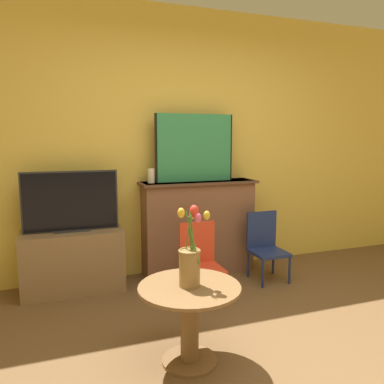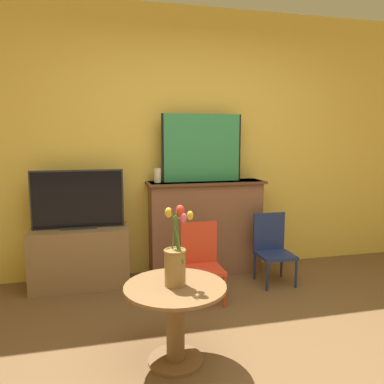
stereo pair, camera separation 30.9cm
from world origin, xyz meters
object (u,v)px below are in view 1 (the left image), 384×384
(vase_tulips, at_px, (190,259))
(chair_red, at_px, (200,259))
(chair_blue, at_px, (265,244))
(painting, at_px, (195,148))
(tv_monitor, at_px, (71,202))

(vase_tulips, bearing_deg, chair_red, 65.48)
(chair_red, xyz_separation_m, vase_tulips, (-0.40, -0.87, 0.32))
(chair_red, bearing_deg, chair_blue, 16.39)
(painting, height_order, chair_red, painting)
(painting, bearing_deg, vase_tulips, -110.84)
(painting, distance_m, chair_red, 1.15)
(painting, height_order, tv_monitor, painting)
(painting, bearing_deg, tv_monitor, -176.74)
(chair_blue, distance_m, vase_tulips, 1.64)
(painting, distance_m, tv_monitor, 1.30)
(painting, relative_size, tv_monitor, 0.98)
(chair_blue, bearing_deg, painting, 147.18)
(chair_red, distance_m, vase_tulips, 1.01)
(chair_blue, bearing_deg, chair_red, -163.61)
(chair_blue, relative_size, vase_tulips, 1.35)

